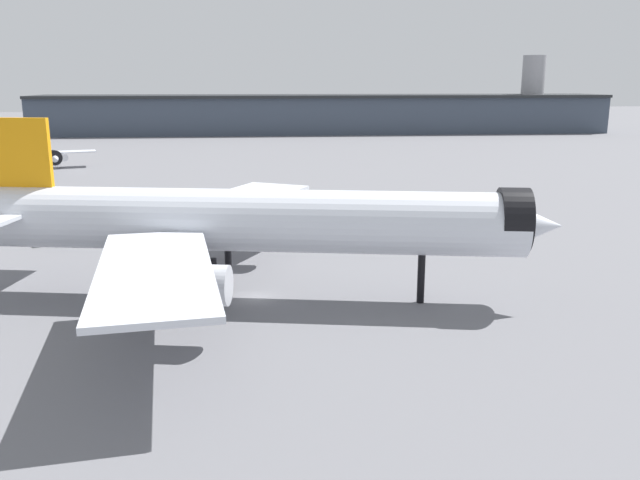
# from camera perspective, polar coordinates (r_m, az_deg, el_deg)

# --- Properties ---
(ground) EXTENTS (900.00, 900.00, 0.00)m
(ground) POSITION_cam_1_polar(r_m,az_deg,el_deg) (70.27, -5.58, -5.03)
(ground) COLOR slate
(airliner_near_gate) EXTENTS (63.38, 56.40, 18.75)m
(airliner_near_gate) POSITION_cam_1_polar(r_m,az_deg,el_deg) (68.37, -6.68, 1.60)
(airliner_near_gate) COLOR silver
(airliner_near_gate) RESTS_ON ground
(airliner_far_taxiway) EXTENTS (30.25, 33.66, 10.09)m
(airliner_far_taxiway) POSITION_cam_1_polar(r_m,az_deg,el_deg) (182.12, -23.54, 6.89)
(airliner_far_taxiway) COLOR silver
(airliner_far_taxiway) RESTS_ON ground
(terminal_building) EXTENTS (244.55, 58.48, 32.97)m
(terminal_building) POSITION_cam_1_polar(r_m,az_deg,el_deg) (289.38, 0.94, 10.93)
(terminal_building) COLOR #3D4756
(terminal_building) RESTS_ON ground
(service_truck_front) EXTENTS (5.96, 4.40, 3.00)m
(service_truck_front) POSITION_cam_1_polar(r_m,az_deg,el_deg) (100.18, -21.28, 0.71)
(service_truck_front) COLOR black
(service_truck_front) RESTS_ON ground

